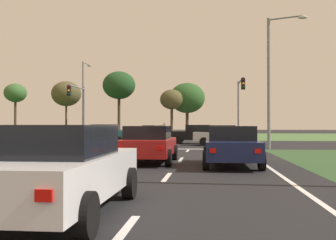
{
  "coord_description": "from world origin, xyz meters",
  "views": [
    {
      "loc": [
        4.68,
        -2.1,
        1.51
      ],
      "look_at": [
        0.89,
        35.87,
        2.0
      ],
      "focal_mm": 42.73,
      "sensor_mm": 36.0,
      "label": 1
    }
  ],
  "objects_px": {
    "car_red_fifth": "(148,144)",
    "treeline_near": "(15,93)",
    "car_blue_eighth": "(150,131)",
    "treeline_third": "(119,86)",
    "car_black_second": "(197,134)",
    "traffic_signal_far_left": "(78,102)",
    "car_white_seventh": "(59,168)",
    "treeline_second": "(66,94)",
    "car_teal_sixth": "(104,134)",
    "pedestrian_at_median": "(165,128)",
    "street_lamp_second": "(272,75)",
    "treeline_fourth": "(172,100)",
    "car_beige_near": "(158,131)",
    "traffic_signal_far_right": "(240,98)",
    "car_silver_fourth": "(223,135)",
    "street_lamp_third": "(84,96)",
    "car_navy_third": "(231,145)",
    "treeline_fifth": "(187,98)"
  },
  "relations": [
    {
      "from": "car_beige_near",
      "to": "treeline_second",
      "type": "distance_m",
      "value": 16.49
    },
    {
      "from": "car_silver_fourth",
      "to": "treeline_fifth",
      "type": "xyz_separation_m",
      "value": [
        -4.26,
        31.69,
        4.91
      ]
    },
    {
      "from": "car_silver_fourth",
      "to": "car_teal_sixth",
      "type": "height_order",
      "value": "car_teal_sixth"
    },
    {
      "from": "car_blue_eighth",
      "to": "car_red_fifth",
      "type": "bearing_deg",
      "value": 98.24
    },
    {
      "from": "traffic_signal_far_right",
      "to": "traffic_signal_far_left",
      "type": "bearing_deg",
      "value": 178.87
    },
    {
      "from": "traffic_signal_far_left",
      "to": "street_lamp_third",
      "type": "xyz_separation_m",
      "value": [
        -0.83,
        4.26,
        0.93
      ]
    },
    {
      "from": "car_red_fifth",
      "to": "pedestrian_at_median",
      "type": "bearing_deg",
      "value": 94.76
    },
    {
      "from": "car_silver_fourth",
      "to": "pedestrian_at_median",
      "type": "relative_size",
      "value": 2.62
    },
    {
      "from": "traffic_signal_far_left",
      "to": "treeline_fourth",
      "type": "height_order",
      "value": "treeline_fourth"
    },
    {
      "from": "car_blue_eighth",
      "to": "car_silver_fourth",
      "type": "bearing_deg",
      "value": 114.95
    },
    {
      "from": "car_navy_third",
      "to": "street_lamp_third",
      "type": "distance_m",
      "value": 30.1
    },
    {
      "from": "car_white_seventh",
      "to": "treeline_second",
      "type": "height_order",
      "value": "treeline_second"
    },
    {
      "from": "car_navy_third",
      "to": "street_lamp_third",
      "type": "bearing_deg",
      "value": 117.91
    },
    {
      "from": "traffic_signal_far_right",
      "to": "treeline_fourth",
      "type": "relative_size",
      "value": 0.83
    },
    {
      "from": "street_lamp_second",
      "to": "treeline_second",
      "type": "bearing_deg",
      "value": 126.76
    },
    {
      "from": "pedestrian_at_median",
      "to": "treeline_third",
      "type": "bearing_deg",
      "value": 129.05
    },
    {
      "from": "street_lamp_second",
      "to": "treeline_fourth",
      "type": "bearing_deg",
      "value": 105.26
    },
    {
      "from": "traffic_signal_far_right",
      "to": "treeline_third",
      "type": "distance_m",
      "value": 27.34
    },
    {
      "from": "pedestrian_at_median",
      "to": "traffic_signal_far_right",
      "type": "bearing_deg",
      "value": -22.91
    },
    {
      "from": "treeline_third",
      "to": "traffic_signal_far_left",
      "type": "bearing_deg",
      "value": -87.56
    },
    {
      "from": "car_beige_near",
      "to": "car_silver_fourth",
      "type": "bearing_deg",
      "value": 107.68
    },
    {
      "from": "street_lamp_second",
      "to": "car_red_fifth",
      "type": "bearing_deg",
      "value": -124.4
    },
    {
      "from": "treeline_fifth",
      "to": "car_white_seventh",
      "type": "bearing_deg",
      "value": -89.31
    },
    {
      "from": "car_blue_eighth",
      "to": "treeline_third",
      "type": "relative_size",
      "value": 0.48
    },
    {
      "from": "traffic_signal_far_right",
      "to": "pedestrian_at_median",
      "type": "distance_m",
      "value": 9.47
    },
    {
      "from": "car_navy_third",
      "to": "car_teal_sixth",
      "type": "bearing_deg",
      "value": 119.14
    },
    {
      "from": "traffic_signal_far_left",
      "to": "car_white_seventh",
      "type": "bearing_deg",
      "value": -72.19
    },
    {
      "from": "car_navy_third",
      "to": "car_white_seventh",
      "type": "bearing_deg",
      "value": -112.13
    },
    {
      "from": "traffic_signal_far_right",
      "to": "street_lamp_second",
      "type": "xyz_separation_m",
      "value": [
        1.06,
        -11.54,
        0.63
      ]
    },
    {
      "from": "car_teal_sixth",
      "to": "pedestrian_at_median",
      "type": "height_order",
      "value": "pedestrian_at_median"
    },
    {
      "from": "traffic_signal_far_left",
      "to": "treeline_fourth",
      "type": "bearing_deg",
      "value": 72.86
    },
    {
      "from": "car_red_fifth",
      "to": "treeline_near",
      "type": "height_order",
      "value": "treeline_near"
    },
    {
      "from": "car_black_second",
      "to": "traffic_signal_far_right",
      "type": "relative_size",
      "value": 0.76
    },
    {
      "from": "pedestrian_at_median",
      "to": "treeline_fourth",
      "type": "bearing_deg",
      "value": 104.33
    },
    {
      "from": "pedestrian_at_median",
      "to": "car_red_fifth",
      "type": "bearing_deg",
      "value": -73.63
    },
    {
      "from": "treeline_third",
      "to": "treeline_near",
      "type": "bearing_deg",
      "value": 177.29
    },
    {
      "from": "car_red_fifth",
      "to": "car_blue_eighth",
      "type": "relative_size",
      "value": 0.96
    },
    {
      "from": "car_black_second",
      "to": "car_red_fifth",
      "type": "height_order",
      "value": "car_black_second"
    },
    {
      "from": "car_black_second",
      "to": "traffic_signal_far_left",
      "type": "bearing_deg",
      "value": 69.25
    },
    {
      "from": "car_silver_fourth",
      "to": "car_beige_near",
      "type": "bearing_deg",
      "value": -162.32
    },
    {
      "from": "car_black_second",
      "to": "car_white_seventh",
      "type": "height_order",
      "value": "car_black_second"
    },
    {
      "from": "car_teal_sixth",
      "to": "car_white_seventh",
      "type": "relative_size",
      "value": 0.96
    },
    {
      "from": "car_beige_near",
      "to": "traffic_signal_far_right",
      "type": "distance_m",
      "value": 20.93
    },
    {
      "from": "car_black_second",
      "to": "car_teal_sixth",
      "type": "bearing_deg",
      "value": 101.93
    },
    {
      "from": "treeline_fifth",
      "to": "car_navy_third",
      "type": "bearing_deg",
      "value": -85.07
    },
    {
      "from": "traffic_signal_far_right",
      "to": "street_lamp_second",
      "type": "height_order",
      "value": "street_lamp_second"
    },
    {
      "from": "car_silver_fourth",
      "to": "treeline_third",
      "type": "relative_size",
      "value": 0.47
    },
    {
      "from": "car_blue_eighth",
      "to": "treeline_third",
      "type": "height_order",
      "value": "treeline_third"
    },
    {
      "from": "car_red_fifth",
      "to": "treeline_fourth",
      "type": "xyz_separation_m",
      "value": [
        -2.99,
        43.53,
        4.54
      ]
    },
    {
      "from": "treeline_near",
      "to": "treeline_third",
      "type": "height_order",
      "value": "treeline_third"
    }
  ]
}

